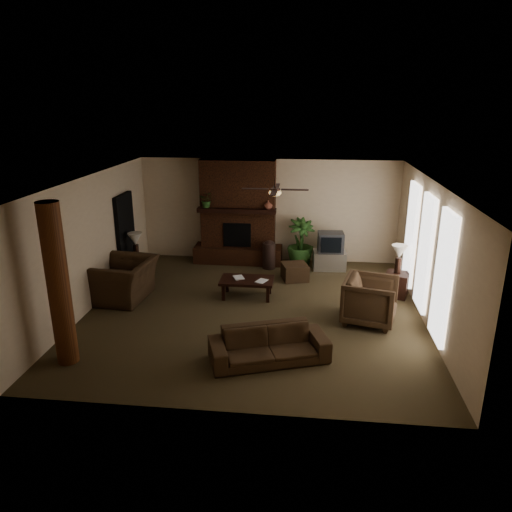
# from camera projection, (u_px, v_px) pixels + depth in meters

# --- Properties ---
(room_shell) EXTENTS (7.00, 7.00, 7.00)m
(room_shell) POSITION_uv_depth(u_px,v_px,m) (254.00, 248.00, 9.75)
(room_shell) COLOR #4B3C25
(room_shell) RESTS_ON ground
(fireplace) EXTENTS (2.40, 0.70, 2.80)m
(fireplace) POSITION_uv_depth(u_px,v_px,m) (238.00, 221.00, 12.95)
(fireplace) COLOR #4A2413
(fireplace) RESTS_ON ground
(windows) EXTENTS (0.08, 3.65, 2.35)m
(windows) POSITION_uv_depth(u_px,v_px,m) (425.00, 253.00, 9.59)
(windows) COLOR white
(windows) RESTS_ON ground
(log_column) EXTENTS (0.36, 0.36, 2.80)m
(log_column) POSITION_uv_depth(u_px,v_px,m) (58.00, 286.00, 7.79)
(log_column) COLOR brown
(log_column) RESTS_ON ground
(doorway) EXTENTS (0.10, 1.00, 2.10)m
(doorway) POSITION_uv_depth(u_px,v_px,m) (126.00, 236.00, 11.92)
(doorway) COLOR black
(doorway) RESTS_ON ground
(ceiling_fan) EXTENTS (1.35, 1.35, 0.37)m
(ceiling_fan) POSITION_uv_depth(u_px,v_px,m) (275.00, 191.00, 9.64)
(ceiling_fan) COLOR #301D15
(ceiling_fan) RESTS_ON ceiling
(sofa) EXTENTS (2.10, 1.22, 0.79)m
(sofa) POSITION_uv_depth(u_px,v_px,m) (269.00, 340.00, 8.13)
(sofa) COLOR #3E2B1A
(sofa) RESTS_ON ground
(armchair_left) EXTENTS (1.01, 1.46, 1.21)m
(armchair_left) POSITION_uv_depth(u_px,v_px,m) (123.00, 273.00, 10.62)
(armchair_left) COLOR #3E2B1A
(armchair_left) RESTS_ON ground
(armchair_right) EXTENTS (1.16, 1.20, 1.03)m
(armchair_right) POSITION_uv_depth(u_px,v_px,m) (370.00, 298.00, 9.52)
(armchair_right) COLOR #3E2B1A
(armchair_right) RESTS_ON ground
(coffee_table) EXTENTS (1.20, 0.70, 0.43)m
(coffee_table) POSITION_uv_depth(u_px,v_px,m) (247.00, 282.00, 10.79)
(coffee_table) COLOR black
(coffee_table) RESTS_ON ground
(ottoman) EXTENTS (0.74, 0.74, 0.40)m
(ottoman) POSITION_uv_depth(u_px,v_px,m) (295.00, 272.00, 11.90)
(ottoman) COLOR #3E2B1A
(ottoman) RESTS_ON ground
(tv_stand) EXTENTS (0.88, 0.55, 0.50)m
(tv_stand) POSITION_uv_depth(u_px,v_px,m) (329.00, 260.00, 12.60)
(tv_stand) COLOR silver
(tv_stand) RESTS_ON ground
(tv) EXTENTS (0.68, 0.57, 0.52)m
(tv) POSITION_uv_depth(u_px,v_px,m) (331.00, 242.00, 12.38)
(tv) COLOR #363639
(tv) RESTS_ON tv_stand
(floor_vase) EXTENTS (0.34, 0.34, 0.77)m
(floor_vase) POSITION_uv_depth(u_px,v_px,m) (269.00, 253.00, 12.62)
(floor_vase) COLOR #32211C
(floor_vase) RESTS_ON ground
(floor_plant) EXTENTS (1.17, 1.47, 0.72)m
(floor_plant) POSITION_uv_depth(u_px,v_px,m) (300.00, 253.00, 12.84)
(floor_plant) COLOR #2C5321
(floor_plant) RESTS_ON ground
(side_table_left) EXTENTS (0.61, 0.61, 0.55)m
(side_table_left) POSITION_uv_depth(u_px,v_px,m) (138.00, 268.00, 11.93)
(side_table_left) COLOR black
(side_table_left) RESTS_ON ground
(lamp_left) EXTENTS (0.39, 0.39, 0.65)m
(lamp_left) POSITION_uv_depth(u_px,v_px,m) (135.00, 241.00, 11.67)
(lamp_left) COLOR #301D15
(lamp_left) RESTS_ON side_table_left
(side_table_right) EXTENTS (0.63, 0.63, 0.55)m
(side_table_right) POSITION_uv_depth(u_px,v_px,m) (396.00, 284.00, 10.88)
(side_table_right) COLOR black
(side_table_right) RESTS_ON ground
(lamp_right) EXTENTS (0.45, 0.45, 0.65)m
(lamp_right) POSITION_uv_depth(u_px,v_px,m) (399.00, 254.00, 10.69)
(lamp_right) COLOR #301D15
(lamp_right) RESTS_ON side_table_right
(mantel_plant) EXTENTS (0.42, 0.46, 0.33)m
(mantel_plant) POSITION_uv_depth(u_px,v_px,m) (207.00, 201.00, 12.63)
(mantel_plant) COLOR #2C5321
(mantel_plant) RESTS_ON fireplace
(mantel_vase) EXTENTS (0.28, 0.29, 0.22)m
(mantel_vase) POSITION_uv_depth(u_px,v_px,m) (268.00, 205.00, 12.47)
(mantel_vase) COLOR brown
(mantel_vase) RESTS_ON fireplace
(book_a) EXTENTS (0.21, 0.11, 0.29)m
(book_a) POSITION_uv_depth(u_px,v_px,m) (234.00, 273.00, 10.75)
(book_a) COLOR #999999
(book_a) RESTS_ON coffee_table
(book_b) EXTENTS (0.20, 0.11, 0.29)m
(book_b) POSITION_uv_depth(u_px,v_px,m) (258.00, 275.00, 10.63)
(book_b) COLOR #999999
(book_b) RESTS_ON coffee_table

